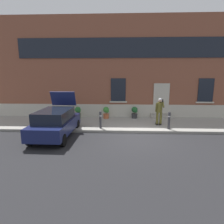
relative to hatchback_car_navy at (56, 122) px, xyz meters
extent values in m
plane|color=#232326|center=(4.38, -0.12, -0.80)|extent=(80.00, 80.00, 0.00)
cube|color=#99968E|center=(4.38, 2.68, -0.72)|extent=(24.00, 3.60, 0.15)
cube|color=gray|center=(4.38, 0.82, -0.72)|extent=(24.00, 0.12, 0.15)
cube|color=brown|center=(4.38, 5.18, 2.95)|extent=(24.00, 1.40, 7.50)
cube|color=#BCB7A8|center=(4.38, 4.46, -0.25)|extent=(24.00, 0.08, 1.10)
cube|color=#1E472D|center=(6.50, 4.45, 0.72)|extent=(1.00, 0.08, 2.10)
cube|color=#BCB7A8|center=(6.50, 4.43, 0.77)|extent=(1.16, 0.06, 2.24)
cube|color=black|center=(3.30, 4.45, 1.40)|extent=(1.10, 0.06, 1.70)
cube|color=#BCB7A8|center=(3.30, 4.42, 0.50)|extent=(1.30, 0.12, 0.10)
cube|color=black|center=(9.70, 4.45, 1.40)|extent=(1.10, 0.06, 1.70)
cube|color=#BCB7A8|center=(9.70, 4.42, 0.50)|extent=(1.30, 0.12, 0.10)
cube|color=black|center=(4.38, 4.45, 4.40)|extent=(16.80, 0.06, 1.40)
cube|color=#9E998E|center=(6.50, 4.00, -0.57)|extent=(1.51, 0.32, 0.16)
cube|color=#9E998E|center=(6.50, 4.32, -0.49)|extent=(1.51, 0.32, 0.32)
cube|color=#161E4C|center=(0.00, 0.02, -0.18)|extent=(1.81, 4.03, 0.64)
cube|color=black|center=(0.00, -0.13, 0.42)|extent=(1.58, 2.42, 0.56)
cube|color=black|center=(0.03, 2.03, -0.40)|extent=(1.66, 0.13, 0.20)
cube|color=yellow|center=(0.03, 2.03, -0.22)|extent=(0.52, 0.03, 0.12)
cube|color=#B21414|center=(-0.72, 2.04, 0.04)|extent=(0.16, 0.04, 0.18)
cube|color=#B21414|center=(0.79, 2.02, 0.04)|extent=(0.16, 0.04, 0.18)
cube|color=#161E4C|center=(0.02, 1.47, 1.10)|extent=(1.49, 0.39, 0.87)
cylinder|color=black|center=(-0.82, -1.37, -0.50)|extent=(0.21, 0.60, 0.60)
cylinder|color=black|center=(0.77, -1.40, -0.50)|extent=(0.21, 0.60, 0.60)
cylinder|color=black|center=(-0.77, 1.43, -0.50)|extent=(0.21, 0.60, 0.60)
cylinder|color=black|center=(0.82, 1.40, -0.50)|extent=(0.21, 0.60, 0.60)
cylinder|color=#333338|center=(6.34, 1.23, -0.17)|extent=(0.14, 0.14, 0.95)
sphere|color=#333338|center=(6.34, 1.23, 0.32)|extent=(0.15, 0.15, 0.15)
cylinder|color=silver|center=(6.34, 1.23, 0.12)|extent=(0.15, 0.15, 0.06)
cylinder|color=#333338|center=(2.29, 1.23, -0.17)|extent=(0.14, 0.14, 0.95)
sphere|color=#333338|center=(2.29, 1.23, 0.32)|extent=(0.15, 0.15, 0.15)
cylinder|color=silver|center=(2.29, 1.23, 0.12)|extent=(0.15, 0.15, 0.06)
cylinder|color=#514C1E|center=(5.82, 2.12, -0.20)|extent=(0.15, 0.15, 0.82)
cube|color=black|center=(5.82, 2.18, -0.60)|extent=(0.12, 0.28, 0.10)
cylinder|color=#514C1E|center=(6.04, 2.12, -0.20)|extent=(0.15, 0.15, 0.82)
cube|color=black|center=(6.04, 2.18, -0.60)|extent=(0.12, 0.28, 0.10)
cylinder|color=#514C1E|center=(5.93, 2.08, 0.52)|extent=(0.34, 0.43, 0.66)
sphere|color=tan|center=(5.93, 2.01, 0.96)|extent=(0.22, 0.22, 0.22)
sphere|color=silver|center=(5.93, 2.01, 0.99)|extent=(0.21, 0.21, 0.21)
cylinder|color=#514C1E|center=(5.71, 2.04, 0.50)|extent=(0.09, 0.17, 0.57)
cylinder|color=#514C1E|center=(6.13, 2.04, 0.72)|extent=(0.09, 0.42, 0.41)
cube|color=black|center=(6.08, 1.99, 0.94)|extent=(0.07, 0.02, 0.15)
cylinder|color=#606B38|center=(0.34, 3.83, -0.48)|extent=(0.40, 0.40, 0.34)
cylinder|color=#606B38|center=(0.34, 3.83, -0.34)|extent=(0.44, 0.44, 0.05)
cylinder|color=#47331E|center=(0.34, 3.83, -0.19)|extent=(0.04, 0.04, 0.24)
sphere|color=#286B2D|center=(0.34, 3.83, -0.01)|extent=(0.44, 0.44, 0.44)
sphere|color=#286B2D|center=(0.44, 3.78, -0.11)|extent=(0.24, 0.24, 0.24)
cylinder|color=#B25B38|center=(2.42, 3.86, -0.48)|extent=(0.40, 0.40, 0.34)
cylinder|color=#B25B38|center=(2.42, 3.86, -0.34)|extent=(0.44, 0.44, 0.05)
cylinder|color=#47331E|center=(2.42, 3.86, -0.19)|extent=(0.04, 0.04, 0.24)
sphere|color=#387F33|center=(2.42, 3.86, -0.01)|extent=(0.44, 0.44, 0.44)
sphere|color=#387F33|center=(2.52, 3.81, -0.11)|extent=(0.24, 0.24, 0.24)
cylinder|color=#2D2D30|center=(4.51, 3.99, -0.48)|extent=(0.40, 0.40, 0.34)
cylinder|color=#2D2D30|center=(4.51, 3.99, -0.34)|extent=(0.44, 0.44, 0.05)
cylinder|color=#47331E|center=(4.51, 3.99, -0.19)|extent=(0.04, 0.04, 0.24)
sphere|color=#1E5628|center=(4.51, 3.99, -0.01)|extent=(0.44, 0.44, 0.44)
sphere|color=#1E5628|center=(4.61, 3.94, -0.11)|extent=(0.24, 0.24, 0.24)
camera|label=1|loc=(3.46, -9.79, 2.54)|focal=30.56mm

